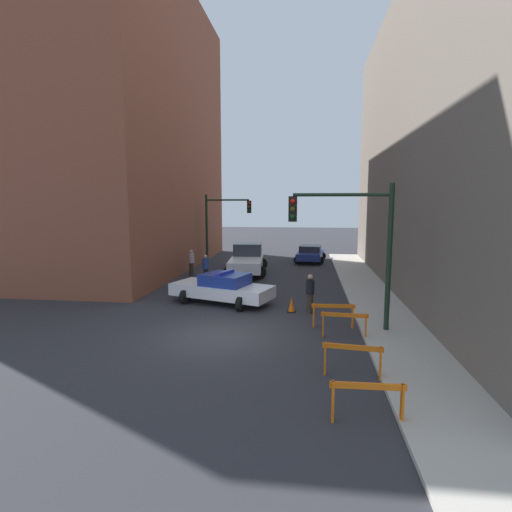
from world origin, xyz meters
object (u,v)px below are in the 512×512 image
at_px(pedestrian_crossing, 206,268).
at_px(barrier_back, 344,321).
at_px(pedestrian_corner, 191,262).
at_px(pedestrian_sidewalk, 310,293).
at_px(barrier_mid, 353,355).
at_px(traffic_cone, 292,305).
at_px(white_truck, 247,260).
at_px(barrier_corner, 333,312).
at_px(traffic_light_far, 221,219).
at_px(barrier_front, 367,396).
at_px(parked_car_near, 310,253).
at_px(police_car, 223,288).
at_px(traffic_light_near, 356,235).

height_order(pedestrian_crossing, barrier_back, pedestrian_crossing).
distance_m(pedestrian_corner, pedestrian_sidewalk, 10.69).
distance_m(barrier_mid, traffic_cone, 6.46).
bearing_deg(white_truck, barrier_corner, -70.34).
relative_size(traffic_light_far, traffic_cone, 7.93).
distance_m(white_truck, barrier_front, 18.20).
relative_size(parked_car_near, pedestrian_corner, 2.68).
bearing_deg(barrier_corner, pedestrian_sidewalk, 113.82).
bearing_deg(pedestrian_crossing, police_car, 93.60).
bearing_deg(white_truck, barrier_mid, -75.75).
bearing_deg(pedestrian_corner, pedestrian_crossing, -28.51).
bearing_deg(pedestrian_crossing, barrier_mid, 101.01).
xyz_separation_m(white_truck, barrier_front, (5.20, -17.43, -0.29)).
bearing_deg(traffic_cone, pedestrian_crossing, 133.01).
bearing_deg(barrier_back, pedestrian_corner, 128.53).
relative_size(barrier_back, barrier_corner, 1.00).
relative_size(traffic_light_far, pedestrian_crossing, 3.13).
height_order(parked_car_near, traffic_cone, parked_car_near).
height_order(traffic_light_near, barrier_mid, traffic_light_near).
bearing_deg(barrier_front, parked_car_near, 92.56).
height_order(pedestrian_corner, barrier_corner, pedestrian_corner).
relative_size(pedestrian_sidewalk, barrier_front, 1.04).
height_order(barrier_front, barrier_corner, same).
xyz_separation_m(barrier_back, traffic_cone, (-1.93, 3.09, -0.30)).
bearing_deg(barrier_front, traffic_cone, 102.86).
relative_size(parked_car_near, pedestrian_sidewalk, 2.68).
xyz_separation_m(traffic_light_far, parked_car_near, (6.62, 2.17, -2.72)).
bearing_deg(barrier_corner, pedestrian_crossing, 132.25).
height_order(barrier_back, traffic_cone, barrier_back).
bearing_deg(pedestrian_crossing, white_truck, -138.73).
xyz_separation_m(white_truck, barrier_back, (5.20, -12.09, -0.29)).
height_order(traffic_light_far, pedestrian_corner, traffic_light_far).
relative_size(pedestrian_corner, barrier_back, 1.04).
xyz_separation_m(pedestrian_corner, barrier_mid, (8.51, -13.85, -0.24)).
bearing_deg(traffic_cone, pedestrian_corner, 130.90).
relative_size(traffic_light_far, pedestrian_sidewalk, 3.13).
xyz_separation_m(pedestrian_corner, barrier_corner, (8.27, -9.61, -0.24)).
bearing_deg(traffic_light_far, barrier_back, -63.73).
height_order(parked_car_near, pedestrian_sidewalk, pedestrian_sidewalk).
bearing_deg(barrier_mid, traffic_cone, 106.80).
bearing_deg(pedestrian_corner, white_truck, 48.05).
bearing_deg(police_car, barrier_front, -132.88).
relative_size(traffic_light_far, barrier_front, 3.25).
bearing_deg(parked_car_near, police_car, -101.46).
relative_size(parked_car_near, barrier_mid, 2.79).
distance_m(barrier_corner, traffic_cone, 2.54).
relative_size(traffic_light_near, white_truck, 0.94).
relative_size(police_car, barrier_mid, 3.16).
height_order(pedestrian_sidewalk, barrier_corner, pedestrian_sidewalk).
relative_size(traffic_light_far, barrier_mid, 3.26).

